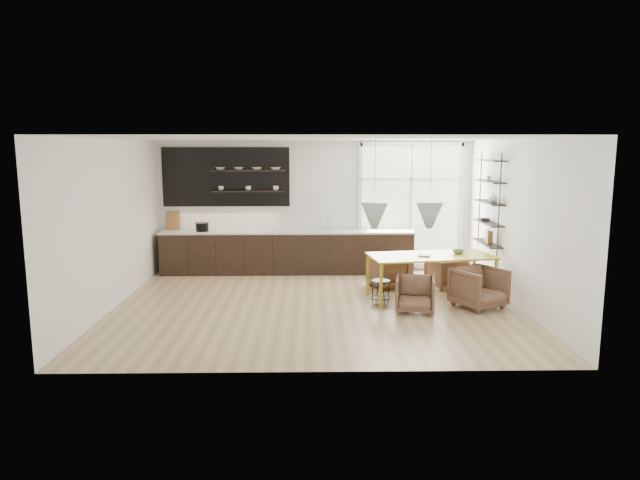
# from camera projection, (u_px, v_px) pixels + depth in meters

# --- Properties ---
(room) EXTENTS (7.02, 6.01, 2.91)m
(room) POSITION_uv_depth(u_px,v_px,m) (346.00, 216.00, 10.89)
(room) COLOR tan
(room) RESTS_ON ground
(kitchen_run) EXTENTS (5.54, 0.69, 2.75)m
(kitchen_run) POSITION_uv_depth(u_px,v_px,m) (283.00, 246.00, 12.57)
(kitchen_run) COLOR black
(kitchen_run) RESTS_ON ground
(right_shelving) EXTENTS (0.26, 1.22, 1.90)m
(right_shelving) POSITION_uv_depth(u_px,v_px,m) (489.00, 205.00, 10.98)
(right_shelving) COLOR black
(right_shelving) RESTS_ON ground
(dining_table) EXTENTS (2.35, 1.33, 0.81)m
(dining_table) POSITION_uv_depth(u_px,v_px,m) (431.00, 258.00, 10.38)
(dining_table) COLOR gold
(dining_table) RESTS_ON ground
(armchair_back_left) EXTENTS (0.84, 0.85, 0.60)m
(armchair_back_left) POSITION_uv_depth(u_px,v_px,m) (387.00, 272.00, 11.29)
(armchair_back_left) COLOR brown
(armchair_back_left) RESTS_ON ground
(armchair_back_right) EXTENTS (0.82, 0.83, 0.60)m
(armchair_back_right) POSITION_uv_depth(u_px,v_px,m) (446.00, 273.00, 11.27)
(armchair_back_right) COLOR brown
(armchair_back_right) RESTS_ON ground
(armchair_front_left) EXTENTS (0.76, 0.77, 0.60)m
(armchair_front_left) POSITION_uv_depth(u_px,v_px,m) (415.00, 294.00, 9.61)
(armchair_front_left) COLOR brown
(armchair_front_left) RESTS_ON ground
(armchair_front_right) EXTENTS (1.04, 1.05, 0.70)m
(armchair_front_right) POSITION_uv_depth(u_px,v_px,m) (479.00, 288.00, 9.85)
(armchair_front_right) COLOR brown
(armchair_front_right) RESTS_ON ground
(wire_stool) EXTENTS (0.35, 0.35, 0.44)m
(wire_stool) POSITION_uv_depth(u_px,v_px,m) (381.00, 289.00, 10.05)
(wire_stool) COLOR black
(wire_stool) RESTS_ON ground
(table_book) EXTENTS (0.27, 0.34, 0.03)m
(table_book) POSITION_uv_depth(u_px,v_px,m) (418.00, 254.00, 10.36)
(table_book) COLOR white
(table_book) RESTS_ON dining_table
(table_bowl) EXTENTS (0.27, 0.27, 0.07)m
(table_bowl) POSITION_uv_depth(u_px,v_px,m) (458.00, 252.00, 10.51)
(table_bowl) COLOR #517447
(table_bowl) RESTS_ON dining_table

